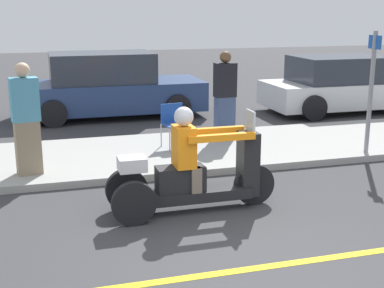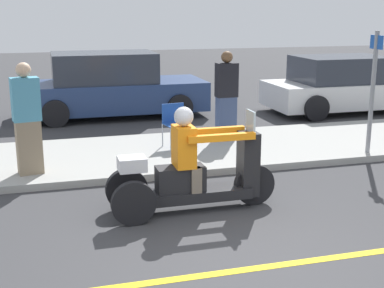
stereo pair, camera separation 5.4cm
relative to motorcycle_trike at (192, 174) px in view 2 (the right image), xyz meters
name	(u,v)px [view 2 (the right image)]	position (x,y,z in m)	size (l,w,h in m)	color
ground_plane	(257,268)	(0.22, -1.81, -0.52)	(60.00, 60.00, 0.00)	#38383A
lane_stripe	(238,271)	(0.00, -1.81, -0.52)	(24.00, 0.12, 0.01)	gold
sidewalk_strip	(163,153)	(0.22, 2.79, -0.46)	(28.00, 2.80, 0.12)	#9E9E99
motorcycle_trike	(192,174)	(0.00, 0.00, 0.00)	(2.34, 0.67, 1.45)	black
spectator_near_curb	(27,121)	(-2.14, 1.98, 0.45)	(0.46, 0.33, 1.78)	gray
spectator_far_back	(226,97)	(1.66, 3.38, 0.45)	(0.43, 0.27, 1.76)	#38476B
folding_chair_curbside	(175,121)	(0.51, 3.00, 0.10)	(0.52, 0.52, 0.82)	#A5A8AD
parked_car_lot_center	(111,87)	(-0.21, 6.89, 0.24)	(4.59, 2.06, 1.62)	navy
parked_car_lot_far	(345,86)	(5.85, 5.85, 0.17)	(4.26, 2.05, 1.47)	silver
street_sign	(373,88)	(3.82, 1.64, 0.79)	(0.08, 0.36, 2.20)	gray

